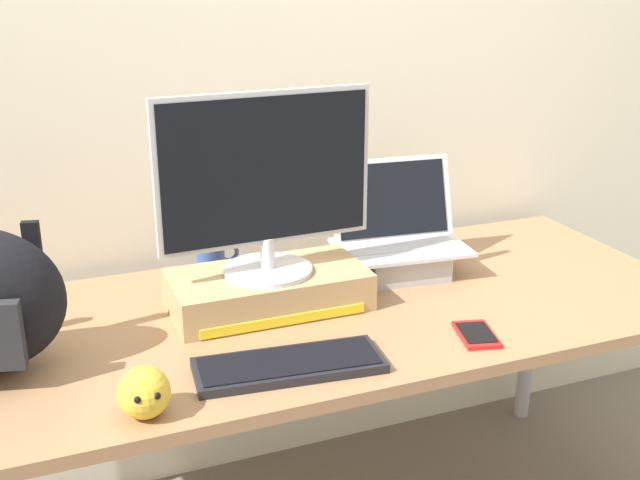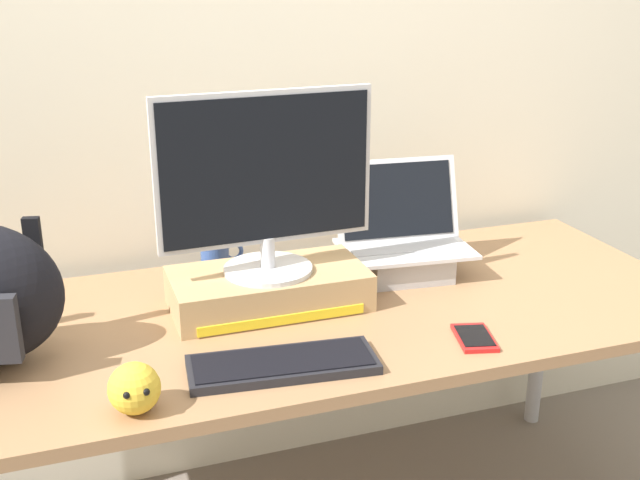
% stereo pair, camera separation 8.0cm
% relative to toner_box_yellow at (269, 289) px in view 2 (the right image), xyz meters
% --- Properties ---
extents(back_wall, '(7.00, 0.10, 2.60)m').
position_rel_toner_box_yellow_xyz_m(back_wall, '(0.12, 0.46, 0.53)').
color(back_wall, silver).
rests_on(back_wall, ground).
extents(desk, '(1.96, 0.82, 0.73)m').
position_rel_toner_box_yellow_xyz_m(desk, '(0.12, -0.05, -0.11)').
color(desk, '#99704C').
rests_on(desk, ground).
extents(toner_box_yellow, '(0.48, 0.25, 0.09)m').
position_rel_toner_box_yellow_xyz_m(toner_box_yellow, '(0.00, 0.00, 0.00)').
color(toner_box_yellow, tan).
rests_on(toner_box_yellow, desk).
extents(desktop_monitor, '(0.53, 0.22, 0.44)m').
position_rel_toner_box_yellow_xyz_m(desktop_monitor, '(0.00, -0.00, 0.27)').
color(desktop_monitor, silver).
rests_on(desktop_monitor, toner_box_yellow).
extents(open_laptop, '(0.37, 0.27, 0.30)m').
position_rel_toner_box_yellow_xyz_m(open_laptop, '(0.41, 0.09, 0.02)').
color(open_laptop, '#ADADB2').
rests_on(open_laptop, desk).
extents(external_keyboard, '(0.41, 0.19, 0.02)m').
position_rel_toner_box_yellow_xyz_m(external_keyboard, '(-0.06, -0.32, -0.04)').
color(external_keyboard, black).
rests_on(external_keyboard, desk).
extents(coffee_mug, '(0.12, 0.08, 0.10)m').
position_rel_toner_box_yellow_xyz_m(coffee_mug, '(-0.08, 0.27, 0.00)').
color(coffee_mug, '#2D4C93').
rests_on(coffee_mug, desk).
extents(cell_phone, '(0.11, 0.15, 0.01)m').
position_rel_toner_box_yellow_xyz_m(cell_phone, '(0.39, -0.33, -0.04)').
color(cell_phone, red).
rests_on(cell_phone, desk).
extents(plush_toy, '(0.10, 0.10, 0.10)m').
position_rel_toner_box_yellow_xyz_m(plush_toy, '(-0.37, -0.39, 0.00)').
color(plush_toy, gold).
rests_on(plush_toy, desk).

